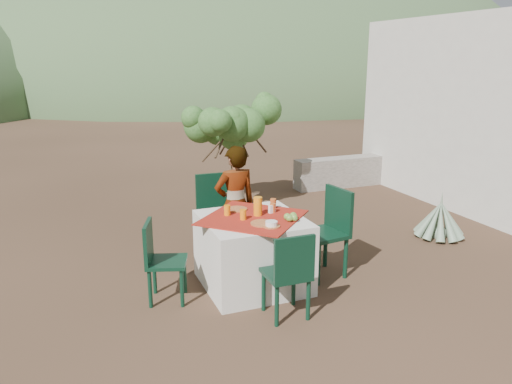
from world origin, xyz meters
TOP-DOWN VIEW (x-y plane):
  - ground at (0.00, 0.00)m, footprint 160.00×160.00m
  - table at (0.13, 0.06)m, footprint 1.30×1.30m
  - chair_far at (0.07, 1.16)m, footprint 0.47×0.47m
  - chair_near at (0.18, -0.74)m, footprint 0.39×0.39m
  - chair_left at (-0.85, 0.07)m, footprint 0.48×0.48m
  - chair_right at (1.02, 0.01)m, footprint 0.51×0.51m
  - person at (0.19, 0.77)m, footprint 0.54×0.38m
  - shrub_tree at (0.93, 2.84)m, footprint 1.36×1.33m
  - agave at (3.01, 0.50)m, footprint 0.66×0.68m
  - stone_wall at (3.60, 3.40)m, footprint 2.60×0.35m
  - hill_near_right at (12.00, 36.00)m, footprint 48.00×48.00m
  - hill_far_center at (-4.00, 52.00)m, footprint 60.00×60.00m
  - hill_far_right at (28.00, 46.00)m, footprint 36.00×36.00m
  - plate_far at (0.07, 0.36)m, footprint 0.23×0.23m
  - plate_near at (0.14, -0.19)m, footprint 0.24×0.24m
  - glass_far at (-0.09, 0.21)m, footprint 0.07×0.07m
  - glass_near at (0.01, 0.02)m, footprint 0.06×0.06m
  - juice_pitcher at (0.20, 0.09)m, footprint 0.09×0.09m
  - bowl_plate at (0.19, -0.29)m, footprint 0.17×0.17m
  - white_bowl at (0.19, -0.29)m, footprint 0.12×0.12m
  - jar_left at (0.39, 0.13)m, footprint 0.06×0.06m
  - jar_right at (0.46, 0.27)m, footprint 0.07×0.07m
  - napkin_holder at (0.37, 0.12)m, footprint 0.07×0.05m
  - fruit_cluster at (0.45, -0.19)m, footprint 0.14×0.13m

SIDE VIEW (x-z plane):
  - ground at x=0.00m, z-range 0.00..0.00m
  - hill_near_right at x=12.00m, z-range -10.00..10.00m
  - hill_far_center at x=-4.00m, z-range -12.00..12.00m
  - hill_far_right at x=28.00m, z-range -7.00..7.00m
  - agave at x=3.01m, z-range -0.12..0.60m
  - stone_wall at x=3.60m, z-range 0.00..0.55m
  - table at x=0.13m, z-range 0.00..0.76m
  - chair_left at x=-0.85m, z-range 0.05..0.87m
  - chair_near at x=0.18m, z-range 0.05..0.89m
  - chair_far at x=0.07m, z-range 0.05..1.02m
  - chair_right at x=1.02m, z-range 0.05..1.04m
  - person at x=0.19m, z-range 0.00..1.39m
  - bowl_plate at x=0.19m, z-range 0.76..0.77m
  - plate_far at x=0.07m, z-range 0.76..0.78m
  - plate_near at x=0.14m, z-range 0.76..0.78m
  - white_bowl at x=0.19m, z-range 0.77..0.82m
  - fruit_cluster at x=0.45m, z-range 0.76..0.83m
  - napkin_holder at x=0.37m, z-range 0.76..0.85m
  - jar_left at x=0.39m, z-range 0.76..0.86m
  - jar_right at x=0.46m, z-range 0.76..0.87m
  - glass_near at x=0.01m, z-range 0.76..0.87m
  - glass_far at x=-0.09m, z-range 0.76..0.87m
  - juice_pitcher at x=0.20m, z-range 0.76..0.96m
  - shrub_tree at x=0.93m, z-range 0.46..2.06m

